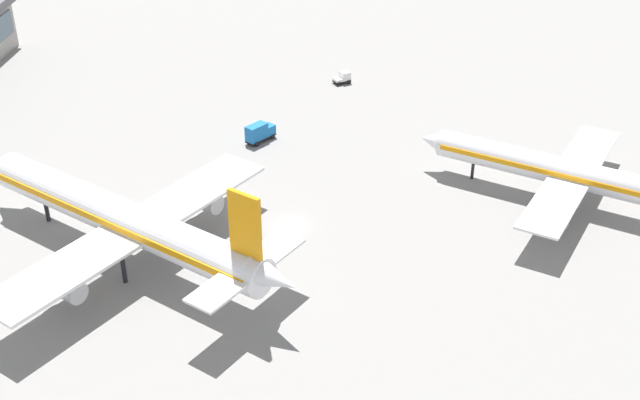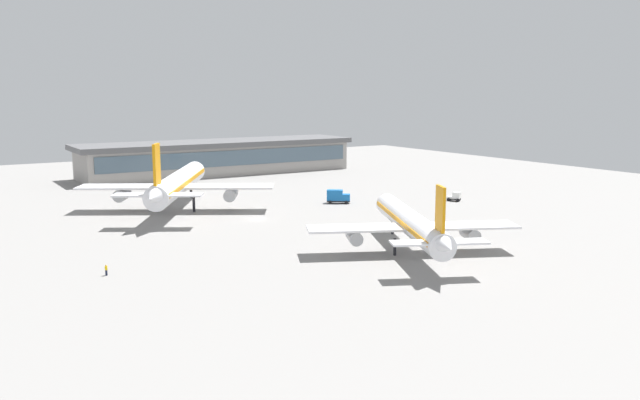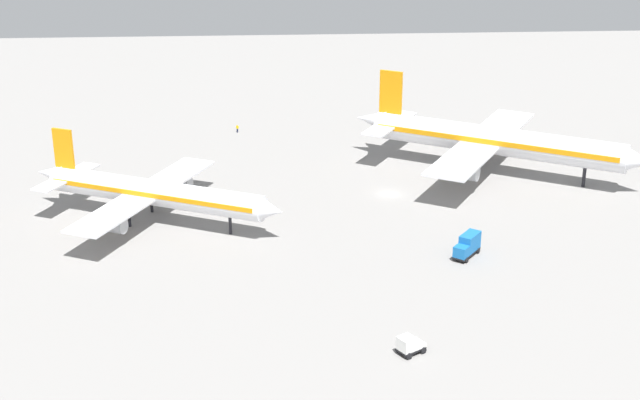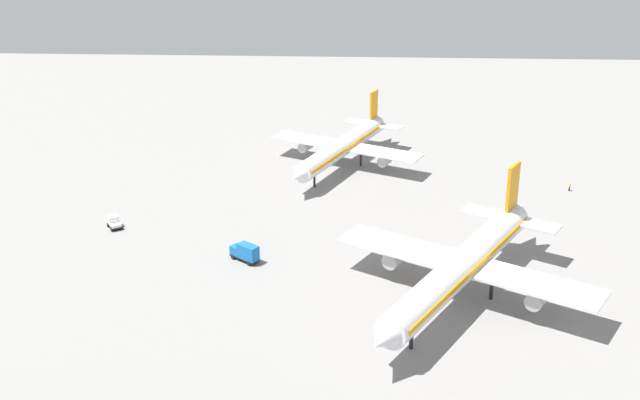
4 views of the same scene
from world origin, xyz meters
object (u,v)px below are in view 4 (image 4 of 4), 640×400
at_px(baggage_tug, 114,222).
at_px(ground_crew_worker, 569,187).
at_px(airplane_taxiing, 462,266).
at_px(airplane_at_gate, 343,146).
at_px(catering_truck, 245,252).

height_order(baggage_tug, ground_crew_worker, baggage_tug).
bearing_deg(airplane_taxiing, airplane_at_gate, -130.95).
bearing_deg(baggage_tug, airplane_taxiing, -144.04).
relative_size(airplane_at_gate, baggage_tug, 11.17).
bearing_deg(ground_crew_worker, baggage_tug, 36.65).
distance_m(airplane_at_gate, baggage_tug, 55.19).
bearing_deg(airplane_at_gate, baggage_tug, -26.00).
bearing_deg(baggage_tug, airplane_at_gate, -83.65).
relative_size(airplane_at_gate, airplane_taxiing, 0.84).
xyz_separation_m(airplane_at_gate, baggage_tug, (-42.94, -34.47, -3.79)).
distance_m(catering_truck, ground_crew_worker, 73.09).
xyz_separation_m(airplane_taxiing, catering_truck, (-36.10, 12.19, -4.44)).
bearing_deg(airplane_taxiing, ground_crew_worker, 179.85).
height_order(airplane_at_gate, catering_truck, airplane_at_gate).
bearing_deg(airplane_taxiing, baggage_tug, -81.12).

